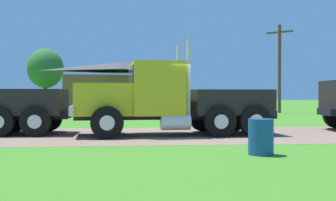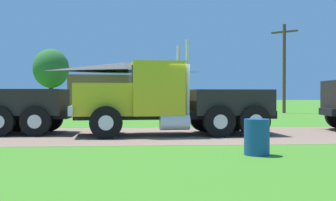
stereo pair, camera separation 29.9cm
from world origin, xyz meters
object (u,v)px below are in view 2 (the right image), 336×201
Objects in this scene: steel_barrel at (257,137)px; utility_pole_near at (284,66)px; shed_building at (124,87)px; truck_foreground_white at (169,101)px.

steel_barrel is 0.12× the size of utility_pole_near.
utility_pole_near is (12.90, -6.05, 1.64)m from shed_building.
shed_building is 14.34m from utility_pole_near.
truck_foreground_white is 24.07m from shed_building.
shed_building reaches higher than steel_barrel.
truck_foreground_white is at bearing -120.52° from utility_pole_near.
utility_pole_near reaches higher than truck_foreground_white.
truck_foreground_white is at bearing 107.68° from steel_barrel.
shed_building reaches higher than truck_foreground_white.
utility_pole_near is (8.83, 23.25, 3.34)m from steel_barrel.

